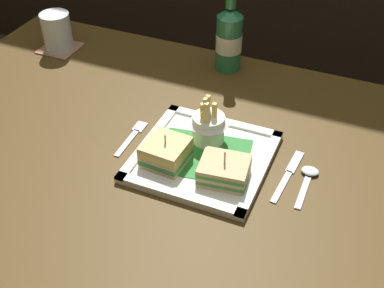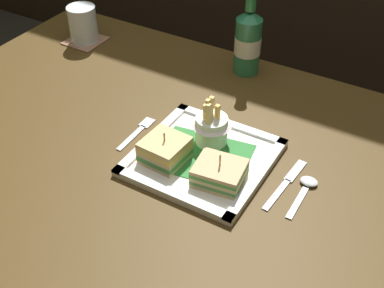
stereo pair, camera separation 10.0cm
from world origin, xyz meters
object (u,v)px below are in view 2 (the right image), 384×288
at_px(sandwich_half_left, 165,150).
at_px(beer_bottle, 248,40).
at_px(fork, 138,132).
at_px(dining_table, 182,187).
at_px(sandwich_half_right, 219,173).
at_px(water_glass, 83,26).
at_px(knife, 286,182).
at_px(square_plate, 203,158).
at_px(fries_cup, 212,125).
at_px(spoon, 306,187).

relative_size(sandwich_half_left, beer_bottle, 0.36).
bearing_deg(fork, beer_bottle, 75.45).
bearing_deg(dining_table, sandwich_half_left, -123.04).
bearing_deg(sandwich_half_right, water_glass, 151.80).
xyz_separation_m(water_glass, knife, (0.71, -0.25, -0.04)).
relative_size(fork, knife, 0.78).
height_order(dining_table, sandwich_half_right, sandwich_half_right).
bearing_deg(beer_bottle, square_plate, -77.93).
bearing_deg(square_plate, beer_bottle, 102.07).
relative_size(square_plate, sandwich_half_right, 2.58).
xyz_separation_m(beer_bottle, knife, (0.25, -0.34, -0.09)).
bearing_deg(square_plate, water_glass, 152.88).
bearing_deg(square_plate, fork, 177.26).
height_order(sandwich_half_left, water_glass, water_glass).
bearing_deg(fries_cup, beer_bottle, 102.41).
xyz_separation_m(fries_cup, beer_bottle, (-0.07, 0.31, 0.03)).
height_order(sandwich_half_left, spoon, sandwich_half_left).
relative_size(square_plate, spoon, 2.14).
bearing_deg(square_plate, sandwich_half_right, -36.68).
bearing_deg(water_glass, fork, -35.92).
bearing_deg(sandwich_half_left, water_glass, 146.00).
bearing_deg(knife, sandwich_half_right, -147.96).
xyz_separation_m(sandwich_half_left, fork, (-0.11, 0.05, -0.03)).
relative_size(sandwich_half_right, spoon, 0.83).
relative_size(fries_cup, beer_bottle, 0.46).
distance_m(water_glass, spoon, 0.79).
relative_size(sandwich_half_right, fries_cup, 0.90).
distance_m(square_plate, knife, 0.17).
xyz_separation_m(square_plate, sandwich_half_right, (0.06, -0.05, 0.02)).
bearing_deg(spoon, water_glass, 161.70).
relative_size(sandwich_half_right, beer_bottle, 0.42).
xyz_separation_m(dining_table, square_plate, (0.04, 0.02, 0.09)).
distance_m(beer_bottle, spoon, 0.45).
distance_m(square_plate, spoon, 0.21).
xyz_separation_m(sandwich_half_left, spoon, (0.27, 0.07, -0.03)).
xyz_separation_m(dining_table, fries_cup, (0.03, 0.07, 0.14)).
relative_size(sandwich_half_right, water_glass, 1.03).
bearing_deg(knife, beer_bottle, 126.56).
relative_size(square_plate, beer_bottle, 1.08).
distance_m(fries_cup, knife, 0.19).
height_order(dining_table, sandwich_half_left, sandwich_half_left).
relative_size(water_glass, spoon, 0.81).
bearing_deg(sandwich_half_left, fries_cup, 61.09).
bearing_deg(beer_bottle, dining_table, -84.71).
xyz_separation_m(dining_table, spoon, (0.25, 0.04, 0.09)).
distance_m(dining_table, fries_cup, 0.16).
height_order(fries_cup, spoon, fries_cup).
bearing_deg(sandwich_half_left, spoon, 15.16).
bearing_deg(beer_bottle, sandwich_half_right, -71.16).
relative_size(dining_table, square_plate, 5.17).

